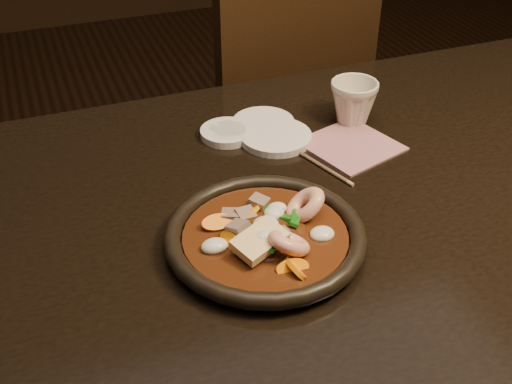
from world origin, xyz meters
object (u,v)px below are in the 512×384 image
object	(u,v)px
table	(398,231)
chair	(269,123)
plate	(265,237)
tea_cup	(353,101)

from	to	relation	value
table	chair	world-z (taller)	chair
plate	tea_cup	distance (m)	0.38
chair	tea_cup	xyz separation A→B (m)	(-0.02, -0.45, 0.28)
chair	tea_cup	world-z (taller)	chair
tea_cup	chair	bearing A→B (deg)	87.13
table	plate	world-z (taller)	plate
table	tea_cup	bearing A→B (deg)	82.96
table	tea_cup	xyz separation A→B (m)	(0.03, 0.22, 0.12)
table	chair	size ratio (longest dim) A/B	1.71
table	chair	xyz separation A→B (m)	(0.05, 0.68, -0.16)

